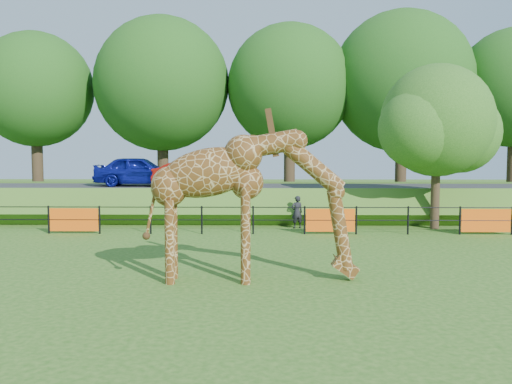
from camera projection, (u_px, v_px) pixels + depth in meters
The scene contains 10 objects.
ground at pixel (246, 283), 14.20m from camera, with size 90.00×90.00×0.00m, color #285B16.
giraffe at pixel (252, 205), 14.32m from camera, with size 5.40×0.99×3.86m, color #593312, non-canonical shape.
perimeter_fence at pixel (253, 220), 22.13m from camera, with size 28.07×0.10×1.10m, color black, non-canonical shape.
embankment at pixel (256, 200), 29.59m from camera, with size 40.00×9.00×1.30m, color #285B16.
road at pixel (256, 188), 28.04m from camera, with size 40.00×5.00×0.12m, color #2B2C2E.
car_blue at pixel (139, 171), 28.62m from camera, with size 1.77×4.41×1.50m, color #131C9E.
car_red at pixel (193, 174), 28.00m from camera, with size 1.35×3.87×1.27m, color #A9130C.
visitor at pixel (297, 212), 23.71m from camera, with size 0.49×0.32×1.36m, color black.
tree_east at pixel (439, 125), 23.33m from camera, with size 5.40×4.71×6.76m.
bg_tree_line at pixel (288, 86), 35.52m from camera, with size 37.30×8.80×11.82m.
Camera 1 is at (0.46, -13.96, 3.41)m, focal length 40.00 mm.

